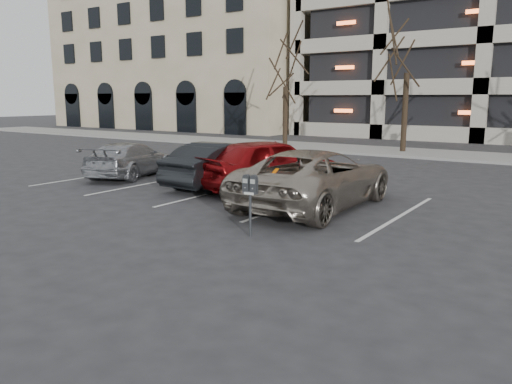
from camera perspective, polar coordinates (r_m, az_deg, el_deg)
name	(u,v)px	position (r m, az deg, el deg)	size (l,w,h in m)	color
ground	(301,228)	(10.87, 5.21, -4.17)	(140.00, 140.00, 0.00)	#28282B
sidewalk	(465,156)	(25.86, 22.74, 3.81)	(80.00, 4.00, 0.12)	gray
stall_lines	(297,203)	(13.49, 4.76, -1.22)	(16.90, 5.20, 0.00)	silver
office_building	(202,50)	(51.45, -6.22, 15.87)	(26.00, 16.20, 15.00)	tan
tree_a	(286,49)	(29.50, 3.44, 15.96)	(3.35, 3.35, 7.62)	black
tree_b	(410,22)	(26.72, 17.16, 18.12)	(3.92, 3.92, 8.92)	black
parking_meter	(250,190)	(10.02, -0.67, 0.21)	(0.33, 0.16, 1.25)	black
suv_silver	(315,178)	(12.94, 6.81, 1.58)	(2.50, 5.40, 1.50)	#A69C8D
car_red	(270,164)	(15.30, 1.56, 3.24)	(1.89, 4.70, 1.60)	maroon
car_dark	(222,164)	(15.94, -3.89, 3.17)	(1.49, 4.27, 1.41)	black
car_silver	(130,159)	(18.55, -14.18, 3.65)	(1.72, 4.24, 1.23)	#95989C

